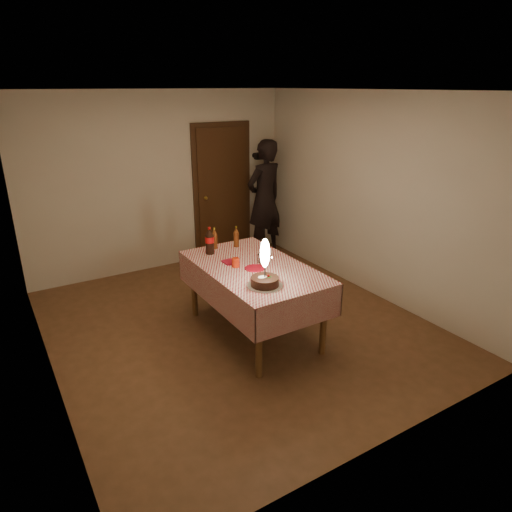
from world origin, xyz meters
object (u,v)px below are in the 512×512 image
object	(u,v)px
birthday_cake	(265,275)
dining_table	(254,275)
red_cup	(236,263)
red_plate	(255,268)
amber_bottle_left	(215,239)
amber_bottle_right	(236,237)
clear_cup	(261,258)
photographer	(264,199)
cola_bottle	(210,241)

from	to	relation	value
birthday_cake	dining_table	bearing A→B (deg)	70.83
birthday_cake	red_cup	size ratio (longest dim) A/B	4.84
red_cup	dining_table	bearing A→B (deg)	-25.66
red_plate	amber_bottle_left	distance (m)	0.81
birthday_cake	red_cup	xyz separation A→B (m)	(-0.00, 0.58, -0.07)
dining_table	birthday_cake	xyz separation A→B (m)	(-0.17, -0.49, 0.23)
amber_bottle_right	clear_cup	bearing A→B (deg)	-92.12
red_plate	amber_bottle_right	xyz separation A→B (m)	(0.18, 0.72, 0.11)
amber_bottle_left	photographer	distance (m)	2.09
red_plate	amber_bottle_right	distance (m)	0.75
clear_cup	cola_bottle	distance (m)	0.65
birthday_cake	photographer	distance (m)	3.08
amber_bottle_left	clear_cup	bearing A→B (deg)	-71.09
dining_table	amber_bottle_left	bearing A→B (deg)	97.58
amber_bottle_left	red_plate	bearing A→B (deg)	-84.62
cola_bottle	photographer	size ratio (longest dim) A/B	0.17
clear_cup	cola_bottle	bearing A→B (deg)	123.73
birthday_cake	red_plate	size ratio (longest dim) A/B	2.20
dining_table	cola_bottle	xyz separation A→B (m)	(-0.23, 0.60, 0.26)
cola_bottle	photographer	distance (m)	2.27
cola_bottle	amber_bottle_right	bearing A→B (deg)	7.85
cola_bottle	clear_cup	bearing A→B (deg)	-56.27
red_cup	clear_cup	size ratio (longest dim) A/B	1.11
amber_bottle_left	birthday_cake	bearing A→B (deg)	-93.44
dining_table	birthday_cake	size ratio (longest dim) A/B	3.56
clear_cup	amber_bottle_right	world-z (taller)	amber_bottle_right
dining_table	cola_bottle	bearing A→B (deg)	110.59
dining_table	birthday_cake	bearing A→B (deg)	-109.17
red_plate	amber_bottle_left	bearing A→B (deg)	95.38
dining_table	red_plate	xyz separation A→B (m)	(-0.02, -0.06, 0.11)
birthday_cake	photographer	world-z (taller)	photographer
amber_bottle_right	cola_bottle	bearing A→B (deg)	-172.15
clear_cup	photographer	bearing A→B (deg)	56.49
red_cup	clear_cup	world-z (taller)	red_cup
red_plate	cola_bottle	distance (m)	0.71
photographer	dining_table	bearing A→B (deg)	-125.12
dining_table	cola_bottle	distance (m)	0.69
birthday_cake	amber_bottle_right	distance (m)	1.19
birthday_cake	cola_bottle	world-z (taller)	birthday_cake
clear_cup	amber_bottle_right	bearing A→B (deg)	87.88
birthday_cake	amber_bottle_right	xyz separation A→B (m)	(0.32, 1.15, -0.00)
cola_bottle	amber_bottle_left	bearing A→B (deg)	45.99
dining_table	photographer	size ratio (longest dim) A/B	0.92
photographer	birthday_cake	bearing A→B (deg)	-122.44
photographer	amber_bottle_right	bearing A→B (deg)	-132.46
amber_bottle_left	photographer	size ratio (longest dim) A/B	0.14
cola_bottle	amber_bottle_left	size ratio (longest dim) A/B	1.25
dining_table	clear_cup	bearing A→B (deg)	27.04
birthday_cake	amber_bottle_right	bearing A→B (deg)	74.22
red_cup	clear_cup	bearing A→B (deg)	-3.23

